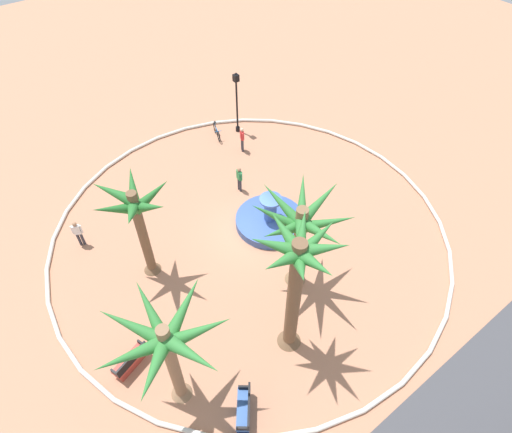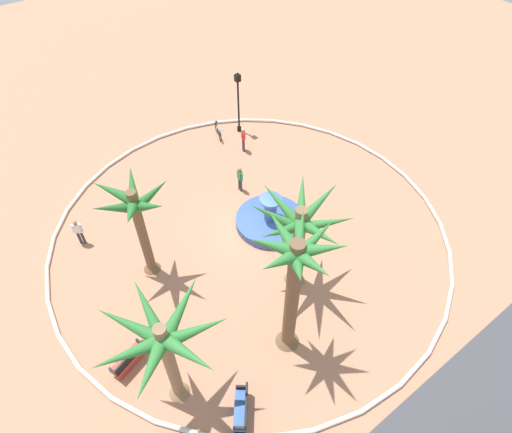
{
  "view_description": "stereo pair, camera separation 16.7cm",
  "coord_description": "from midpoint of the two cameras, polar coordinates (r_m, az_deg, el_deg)",
  "views": [
    {
      "loc": [
        8.96,
        12.4,
        17.33
      ],
      "look_at": [
        -0.36,
        0.05,
        1.0
      ],
      "focal_mm": 30.5,
      "sensor_mm": 36.0,
      "label": 1
    },
    {
      "loc": [
        8.82,
        12.5,
        17.33
      ],
      "look_at": [
        -0.36,
        0.05,
        1.0
      ],
      "focal_mm": 30.5,
      "sensor_mm": 36.0,
      "label": 2
    }
  ],
  "objects": [
    {
      "name": "fountain",
      "position": [
        23.3,
        1.65,
        -0.47
      ],
      "size": [
        3.69,
        3.69,
        1.89
      ],
      "color": "#38569E",
      "rests_on": "ground"
    },
    {
      "name": "bench_east",
      "position": [
        19.45,
        -16.35,
        -17.78
      ],
      "size": [
        1.67,
        1.01,
        1.0
      ],
      "color": "#B73D33",
      "rests_on": "ground"
    },
    {
      "name": "person_cyclist_photo",
      "position": [
        23.66,
        -22.51,
        -1.95
      ],
      "size": [
        0.48,
        0.34,
        1.64
      ],
      "color": "#33333D",
      "rests_on": "ground"
    },
    {
      "name": "person_cyclist_helmet",
      "position": [
        27.66,
        -2.01,
        10.22
      ],
      "size": [
        0.32,
        0.5,
        1.7
      ],
      "color": "#33333D",
      "rests_on": "ground"
    },
    {
      "name": "palm_tree_mid_plaza",
      "position": [
        18.35,
        5.58,
        -1.41
      ],
      "size": [
        4.68,
        4.67,
        5.08
      ],
      "color": "brown",
      "rests_on": "ground"
    },
    {
      "name": "ground_plane",
      "position": [
        23.12,
        -1.01,
        -2.02
      ],
      "size": [
        80.0,
        80.0,
        0.0
      ],
      "primitive_type": "plane",
      "color": "tan"
    },
    {
      "name": "bicycle_red_frame",
      "position": [
        29.31,
        -5.34,
        11.01
      ],
      "size": [
        0.67,
        1.65,
        0.94
      ],
      "color": "black",
      "rests_on": "ground"
    },
    {
      "name": "bench_west",
      "position": [
        18.02,
        -1.83,
        -24.0
      ],
      "size": [
        1.38,
        1.57,
        1.0
      ],
      "color": "#335BA8",
      "rests_on": "ground"
    },
    {
      "name": "person_pedestrian_stroll",
      "position": [
        24.79,
        -2.39,
        5.07
      ],
      "size": [
        0.23,
        0.53,
        1.65
      ],
      "color": "#33333D",
      "rests_on": "ground"
    },
    {
      "name": "lamppost",
      "position": [
        28.6,
        -2.72,
        15.24
      ],
      "size": [
        0.32,
        0.32,
        4.26
      ],
      "color": "black",
      "rests_on": "ground"
    },
    {
      "name": "palm_tree_near_fountain",
      "position": [
        15.17,
        -12.06,
        -16.1
      ],
      "size": [
        4.52,
        4.63,
        5.34
      ],
      "color": "#8E6B4C",
      "rests_on": "ground"
    },
    {
      "name": "plaza_curb",
      "position": [
        23.04,
        -1.01,
        -1.86
      ],
      "size": [
        20.73,
        20.73,
        0.2
      ],
      "primitive_type": "torus",
      "color": "silver",
      "rests_on": "ground"
    },
    {
      "name": "palm_tree_by_curb",
      "position": [
        15.38,
        5.09,
        -7.42
      ],
      "size": [
        3.33,
        3.39,
        6.85
      ],
      "color": "brown",
      "rests_on": "ground"
    },
    {
      "name": "palm_tree_far_side",
      "position": [
        19.19,
        -15.69,
        0.35
      ],
      "size": [
        3.53,
        3.48,
        5.46
      ],
      "color": "brown",
      "rests_on": "ground"
    }
  ]
}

